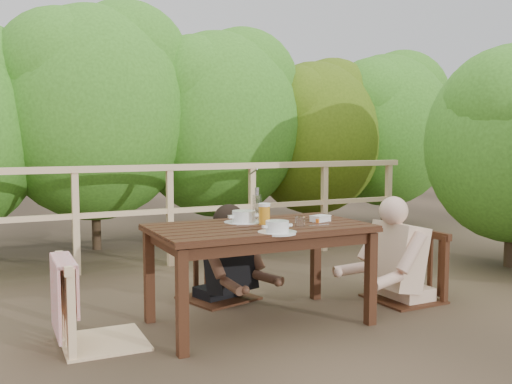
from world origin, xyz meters
name	(u,v)px	position (x,y,z in m)	size (l,w,h in m)	color
ground	(259,323)	(0.00, 0.00, 0.00)	(60.00, 60.00, 0.00)	brown
table	(259,275)	(0.00, 0.00, 0.33)	(1.44, 0.81, 0.67)	black
chair_left	(102,260)	(-1.04, 0.07, 0.52)	(0.52, 0.52, 1.04)	#DEB98A
chair_far	(218,235)	(-0.02, 0.68, 0.51)	(0.51, 0.51, 1.02)	black
chair_right	(405,236)	(1.27, 0.02, 0.51)	(0.51, 0.51, 1.02)	black
woman	(217,226)	(-0.02, 0.70, 0.58)	(0.47, 0.57, 1.16)	black
diner_right	(408,214)	(1.30, 0.02, 0.68)	(0.54, 0.67, 1.35)	beige
railing	(170,215)	(0.00, 2.00, 0.51)	(5.60, 0.10, 1.01)	#DEB98A
hedge_row	(170,85)	(0.40, 3.20, 1.90)	(6.60, 1.60, 3.80)	#366F1D
soup_near	(277,227)	(-0.02, -0.31, 0.71)	(0.25, 0.25, 0.08)	white
soup_far	(244,217)	(-0.04, 0.17, 0.71)	(0.28, 0.28, 0.09)	white
bread_roll	(278,226)	(0.00, -0.26, 0.71)	(0.13, 0.10, 0.08)	#AE692A
beer_glass	(264,215)	(0.04, 0.01, 0.75)	(0.08, 0.08, 0.16)	orange
bottle	(257,206)	(0.02, 0.07, 0.80)	(0.06, 0.06, 0.26)	silver
tumbler	(300,223)	(0.20, -0.20, 0.71)	(0.07, 0.07, 0.08)	silver
butter_tub	(320,219)	(0.46, -0.04, 0.70)	(0.13, 0.09, 0.06)	white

